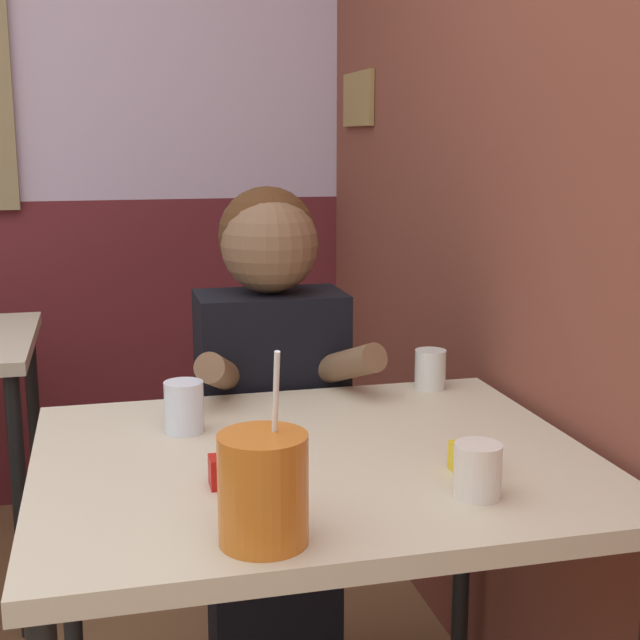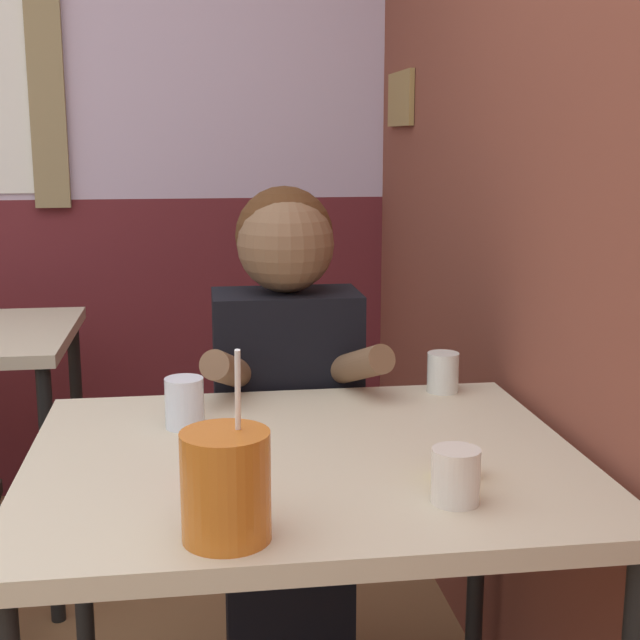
# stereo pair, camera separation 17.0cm
# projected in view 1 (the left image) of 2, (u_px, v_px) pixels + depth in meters

# --- Properties ---
(brick_wall_right) EXTENTS (0.08, 4.22, 2.70)m
(brick_wall_right) POSITION_uv_depth(u_px,v_px,m) (462.00, 123.00, 2.22)
(brick_wall_right) COLOR brown
(brick_wall_right) RESTS_ON ground_plane
(back_wall) EXTENTS (5.24, 0.09, 2.70)m
(back_wall) POSITION_uv_depth(u_px,v_px,m) (13.00, 125.00, 3.03)
(back_wall) COLOR silver
(back_wall) RESTS_ON ground_plane
(main_table) EXTENTS (0.98, 0.81, 0.77)m
(main_table) POSITION_uv_depth(u_px,v_px,m) (315.00, 493.00, 1.59)
(main_table) COLOR beige
(main_table) RESTS_ON ground_plane
(person_seated) EXTENTS (0.42, 0.42, 1.21)m
(person_seated) POSITION_uv_depth(u_px,v_px,m) (272.00, 421.00, 2.11)
(person_seated) COLOR black
(person_seated) RESTS_ON ground_plane
(cocktail_pitcher) EXTENTS (0.13, 0.13, 0.28)m
(cocktail_pitcher) POSITION_uv_depth(u_px,v_px,m) (263.00, 489.00, 1.22)
(cocktail_pitcher) COLOR #C6661E
(cocktail_pitcher) RESTS_ON main_table
(glass_near_pitcher) EXTENTS (0.08, 0.08, 0.10)m
(glass_near_pitcher) POSITION_uv_depth(u_px,v_px,m) (184.00, 407.00, 1.69)
(glass_near_pitcher) COLOR silver
(glass_near_pitcher) RESTS_ON main_table
(glass_center) EXTENTS (0.07, 0.07, 0.09)m
(glass_center) POSITION_uv_depth(u_px,v_px,m) (430.00, 369.00, 1.98)
(glass_center) COLOR silver
(glass_center) RESTS_ON main_table
(glass_far_side) EXTENTS (0.08, 0.08, 0.09)m
(glass_far_side) POSITION_uv_depth(u_px,v_px,m) (478.00, 470.00, 1.38)
(glass_far_side) COLOR silver
(glass_far_side) RESTS_ON main_table
(condiment_ketchup) EXTENTS (0.06, 0.04, 0.05)m
(condiment_ketchup) POSITION_uv_depth(u_px,v_px,m) (228.00, 471.00, 1.43)
(condiment_ketchup) COLOR #B7140F
(condiment_ketchup) RESTS_ON main_table
(condiment_mustard) EXTENTS (0.06, 0.04, 0.05)m
(condiment_mustard) POSITION_uv_depth(u_px,v_px,m) (470.00, 457.00, 1.49)
(condiment_mustard) COLOR yellow
(condiment_mustard) RESTS_ON main_table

